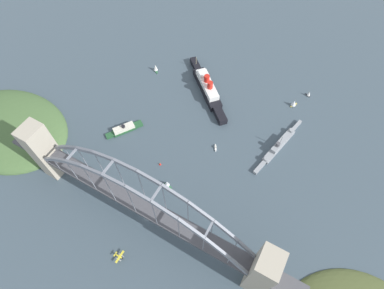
{
  "coord_description": "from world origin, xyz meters",
  "views": [
    {
      "loc": [
        75.67,
        -56.09,
        249.07
      ],
      "look_at": [
        0.0,
        79.96,
        8.0
      ],
      "focal_mm": 28.22,
      "sensor_mm": 36.0,
      "label": 1
    }
  ],
  "objects_px": {
    "seaplane_taxiing_near_bridge": "(119,257)",
    "harbor_ferry_steamer": "(124,129)",
    "ocean_liner": "(207,87)",
    "small_boat_3": "(167,184)",
    "naval_cruiser": "(279,146)",
    "small_boat_2": "(294,103)",
    "small_boat_1": "(216,148)",
    "small_boat_0": "(309,94)",
    "small_boat_4": "(156,68)",
    "channel_marker_buoy": "(160,164)",
    "harbor_arch_bridge": "(141,204)"
  },
  "relations": [
    {
      "from": "seaplane_taxiing_near_bridge",
      "to": "small_boat_1",
      "type": "xyz_separation_m",
      "value": [
        20.36,
        128.37,
        -1.33
      ]
    },
    {
      "from": "harbor_ferry_steamer",
      "to": "small_boat_0",
      "type": "xyz_separation_m",
      "value": [
        148.58,
        135.75,
        0.96
      ]
    },
    {
      "from": "seaplane_taxiing_near_bridge",
      "to": "small_boat_3",
      "type": "bearing_deg",
      "value": 89.76
    },
    {
      "from": "ocean_liner",
      "to": "small_boat_0",
      "type": "height_order",
      "value": "ocean_liner"
    },
    {
      "from": "ocean_liner",
      "to": "small_boat_1",
      "type": "height_order",
      "value": "ocean_liner"
    },
    {
      "from": "small_boat_0",
      "to": "small_boat_3",
      "type": "bearing_deg",
      "value": -115.16
    },
    {
      "from": "harbor_ferry_steamer",
      "to": "small_boat_3",
      "type": "distance_m",
      "value": 76.79
    },
    {
      "from": "small_boat_2",
      "to": "small_boat_3",
      "type": "bearing_deg",
      "value": -115.23
    },
    {
      "from": "harbor_ferry_steamer",
      "to": "small_boat_4",
      "type": "height_order",
      "value": "small_boat_4"
    },
    {
      "from": "small_boat_3",
      "to": "small_boat_4",
      "type": "height_order",
      "value": "small_boat_4"
    },
    {
      "from": "ocean_liner",
      "to": "naval_cruiser",
      "type": "bearing_deg",
      "value": -18.51
    },
    {
      "from": "ocean_liner",
      "to": "harbor_ferry_steamer",
      "type": "height_order",
      "value": "ocean_liner"
    },
    {
      "from": "small_boat_4",
      "to": "harbor_ferry_steamer",
      "type": "bearing_deg",
      "value": -77.89
    },
    {
      "from": "ocean_liner",
      "to": "small_boat_3",
      "type": "bearing_deg",
      "value": -79.69
    },
    {
      "from": "seaplane_taxiing_near_bridge",
      "to": "small_boat_0",
      "type": "distance_m",
      "value": 251.13
    },
    {
      "from": "ocean_liner",
      "to": "harbor_ferry_steamer",
      "type": "relative_size",
      "value": 2.2
    },
    {
      "from": "channel_marker_buoy",
      "to": "naval_cruiser",
      "type": "bearing_deg",
      "value": 38.69
    },
    {
      "from": "harbor_ferry_steamer",
      "to": "small_boat_1",
      "type": "relative_size",
      "value": 4.74
    },
    {
      "from": "harbor_ferry_steamer",
      "to": "harbor_arch_bridge",
      "type": "bearing_deg",
      "value": -43.21
    },
    {
      "from": "naval_cruiser",
      "to": "small_boat_4",
      "type": "height_order",
      "value": "naval_cruiser"
    },
    {
      "from": "channel_marker_buoy",
      "to": "small_boat_2",
      "type": "bearing_deg",
      "value": 56.58
    },
    {
      "from": "harbor_ferry_steamer",
      "to": "small_boat_3",
      "type": "xyz_separation_m",
      "value": [
        70.08,
        -31.36,
        1.62
      ]
    },
    {
      "from": "small_boat_1",
      "to": "small_boat_0",
      "type": "bearing_deg",
      "value": 62.03
    },
    {
      "from": "seaplane_taxiing_near_bridge",
      "to": "small_boat_4",
      "type": "relative_size",
      "value": 1.04
    },
    {
      "from": "harbor_ferry_steamer",
      "to": "small_boat_4",
      "type": "bearing_deg",
      "value": 102.11
    },
    {
      "from": "small_boat_4",
      "to": "channel_marker_buoy",
      "type": "relative_size",
      "value": 3.63
    },
    {
      "from": "ocean_liner",
      "to": "harbor_ferry_steamer",
      "type": "distance_m",
      "value": 100.5
    },
    {
      "from": "naval_cruiser",
      "to": "small_boat_2",
      "type": "bearing_deg",
      "value": 94.4
    },
    {
      "from": "small_boat_0",
      "to": "small_boat_3",
      "type": "height_order",
      "value": "small_boat_3"
    },
    {
      "from": "small_boat_0",
      "to": "seaplane_taxiing_near_bridge",
      "type": "bearing_deg",
      "value": -108.29
    },
    {
      "from": "harbor_ferry_steamer",
      "to": "small_boat_2",
      "type": "height_order",
      "value": "small_boat_2"
    },
    {
      "from": "small_boat_3",
      "to": "channel_marker_buoy",
      "type": "bearing_deg",
      "value": 138.82
    },
    {
      "from": "small_boat_1",
      "to": "small_boat_2",
      "type": "xyz_separation_m",
      "value": [
        48.53,
        88.5,
        3.26
      ]
    },
    {
      "from": "harbor_ferry_steamer",
      "to": "small_boat_0",
      "type": "height_order",
      "value": "harbor_ferry_steamer"
    },
    {
      "from": "ocean_liner",
      "to": "harbor_ferry_steamer",
      "type": "xyz_separation_m",
      "value": [
        -48.36,
        -88.03,
        -3.56
      ]
    },
    {
      "from": "harbor_ferry_steamer",
      "to": "small_boat_3",
      "type": "height_order",
      "value": "small_boat_3"
    },
    {
      "from": "seaplane_taxiing_near_bridge",
      "to": "harbor_ferry_steamer",
      "type": "bearing_deg",
      "value": 124.19
    },
    {
      "from": "ocean_liner",
      "to": "seaplane_taxiing_near_bridge",
      "type": "xyz_separation_m",
      "value": [
        21.41,
        -190.72,
        -3.78
      ]
    },
    {
      "from": "small_boat_0",
      "to": "channel_marker_buoy",
      "type": "bearing_deg",
      "value": -122.27
    },
    {
      "from": "ocean_liner",
      "to": "channel_marker_buoy",
      "type": "relative_size",
      "value": 28.54
    },
    {
      "from": "naval_cruiser",
      "to": "small_boat_0",
      "type": "height_order",
      "value": "naval_cruiser"
    },
    {
      "from": "harbor_ferry_steamer",
      "to": "small_boat_2",
      "type": "distance_m",
      "value": 179.63
    },
    {
      "from": "ocean_liner",
      "to": "seaplane_taxiing_near_bridge",
      "type": "height_order",
      "value": "ocean_liner"
    },
    {
      "from": "ocean_liner",
      "to": "small_boat_0",
      "type": "bearing_deg",
      "value": 25.46
    },
    {
      "from": "ocean_liner",
      "to": "small_boat_3",
      "type": "relative_size",
      "value": 8.92
    },
    {
      "from": "harbor_arch_bridge",
      "to": "small_boat_3",
      "type": "xyz_separation_m",
      "value": [
        -0.51,
        34.95,
        -29.39
      ]
    },
    {
      "from": "seaplane_taxiing_near_bridge",
      "to": "small_boat_4",
      "type": "distance_m",
      "value": 209.8
    },
    {
      "from": "harbor_ferry_steamer",
      "to": "channel_marker_buoy",
      "type": "xyz_separation_m",
      "value": [
        52.67,
        -16.13,
        -1.37
      ]
    },
    {
      "from": "small_boat_0",
      "to": "small_boat_2",
      "type": "distance_m",
      "value": 23.76
    },
    {
      "from": "small_boat_0",
      "to": "small_boat_1",
      "type": "relative_size",
      "value": 0.97
    }
  ]
}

